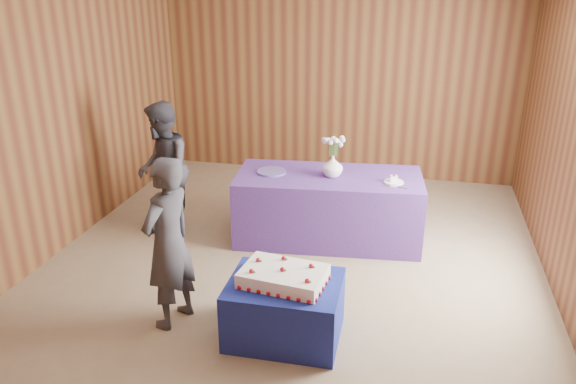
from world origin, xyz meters
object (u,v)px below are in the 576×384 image
(serving_table, at_px, (328,207))
(guest_right, at_px, (163,170))
(vase, at_px, (333,166))
(sheet_cake, at_px, (283,276))
(cake_table, at_px, (285,309))
(guest_left, at_px, (168,244))

(serving_table, bearing_deg, guest_right, -178.28)
(vase, height_order, guest_right, guest_right)
(sheet_cake, distance_m, vase, 1.88)
(serving_table, bearing_deg, cake_table, -97.41)
(vase, relative_size, guest_left, 0.16)
(serving_table, height_order, guest_left, guest_left)
(cake_table, distance_m, serving_table, 1.87)
(cake_table, relative_size, sheet_cake, 1.23)
(serving_table, distance_m, guest_right, 1.87)
(guest_right, bearing_deg, guest_left, 1.04)
(sheet_cake, bearing_deg, vase, 94.20)
(vase, distance_m, guest_left, 2.15)
(sheet_cake, height_order, guest_left, guest_left)
(serving_table, relative_size, sheet_cake, 2.73)
(sheet_cake, xyz_separation_m, guest_right, (-1.76, 1.63, 0.19))
(sheet_cake, relative_size, guest_right, 0.49)
(guest_left, xyz_separation_m, guest_right, (-0.80, 1.64, 0.01))
(cake_table, relative_size, vase, 3.90)
(cake_table, relative_size, guest_right, 0.60)
(sheet_cake, relative_size, guest_left, 0.50)
(serving_table, bearing_deg, guest_left, -124.41)
(serving_table, height_order, vase, vase)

